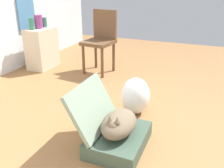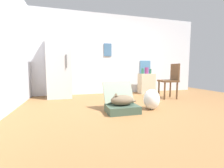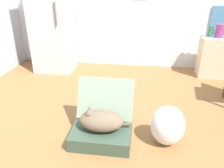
{
  "view_description": "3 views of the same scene",
  "coord_description": "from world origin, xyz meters",
  "views": [
    {
      "loc": [
        -2.1,
        -0.76,
        1.38
      ],
      "look_at": [
        -0.07,
        0.08,
        0.45
      ],
      "focal_mm": 39.78,
      "sensor_mm": 36.0,
      "label": 1
    },
    {
      "loc": [
        -1.33,
        -2.79,
        0.82
      ],
      "look_at": [
        -0.5,
        0.16,
        0.52
      ],
      "focal_mm": 24.62,
      "sensor_mm": 36.0,
      "label": 2
    },
    {
      "loc": [
        -0.02,
        -1.94,
        1.49
      ],
      "look_at": [
        -0.36,
        0.48,
        0.36
      ],
      "focal_mm": 36.03,
      "sensor_mm": 36.0,
      "label": 3
    }
  ],
  "objects": [
    {
      "name": "suitcase_lid",
      "position": [
        -0.38,
        0.13,
        0.35
      ],
      "size": [
        0.6,
        0.25,
        0.42
      ],
      "primitive_type": "cube",
      "rotation": [
        1.07,
        0.0,
        0.0
      ],
      "color": "gray",
      "rests_on": "suitcase_base"
    },
    {
      "name": "ground_plane",
      "position": [
        0.0,
        0.0,
        0.0
      ],
      "size": [
        7.68,
        7.68,
        0.0
      ],
      "primitive_type": "plane",
      "color": "olive",
      "rests_on": "ground"
    },
    {
      "name": "side_table",
      "position": [
        1.18,
        1.85,
        0.33
      ],
      "size": [
        0.51,
        0.32,
        0.66
      ],
      "primitive_type": "cube",
      "color": "beige",
      "rests_on": "ground"
    },
    {
      "name": "suitcase_base",
      "position": [
        -0.38,
        -0.12,
        0.07
      ],
      "size": [
        0.6,
        0.45,
        0.14
      ],
      "primitive_type": "cube",
      "color": "#384C3D",
      "rests_on": "ground"
    },
    {
      "name": "cat",
      "position": [
        -0.39,
        -0.12,
        0.24
      ],
      "size": [
        0.52,
        0.28,
        0.24
      ],
      "color": "brown",
      "rests_on": "suitcase_base"
    },
    {
      "name": "refrigerator",
      "position": [
        -1.58,
        1.8,
        0.93
      ],
      "size": [
        0.64,
        0.61,
        1.86
      ],
      "color": "#B7BABC",
      "rests_on": "ground"
    },
    {
      "name": "vase_round",
      "position": [
        1.18,
        1.86,
        0.76
      ],
      "size": [
        0.13,
        0.13,
        0.21
      ],
      "primitive_type": "cylinder",
      "color": "#8C387A",
      "rests_on": "side_table"
    },
    {
      "name": "vase_tall",
      "position": [
        1.06,
        1.9,
        0.75
      ],
      "size": [
        0.08,
        0.08,
        0.18
      ],
      "primitive_type": "cylinder",
      "color": "#2D7051",
      "rests_on": "side_table"
    },
    {
      "name": "plastic_bag_white",
      "position": [
        0.27,
        -0.06,
        0.21
      ],
      "size": [
        0.33,
        0.31,
        0.41
      ],
      "primitive_type": "ellipsoid",
      "color": "white",
      "rests_on": "ground"
    }
  ]
}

